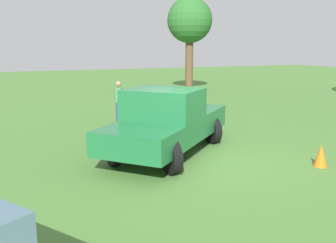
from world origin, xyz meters
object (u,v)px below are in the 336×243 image
Objects in this scene: pickup_truck at (166,121)px; person_bystander at (119,99)px; traffic_cone at (321,156)px; tree_back_left at (190,22)px.

pickup_truck is 3.06× the size of person_bystander.
person_bystander is (5.01, -0.18, -0.06)m from pickup_truck.
traffic_cone is at bearing -17.01° from person_bystander.
tree_back_left reaches higher than pickup_truck.
tree_back_left is 16.41m from traffic_cone.
tree_back_left is at bearing -15.32° from traffic_cone.
pickup_truck is at bearing 50.43° from traffic_cone.
person_bystander is 0.27× the size of tree_back_left.
pickup_truck is 4.03m from traffic_cone.
person_bystander is 2.90× the size of traffic_cone.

